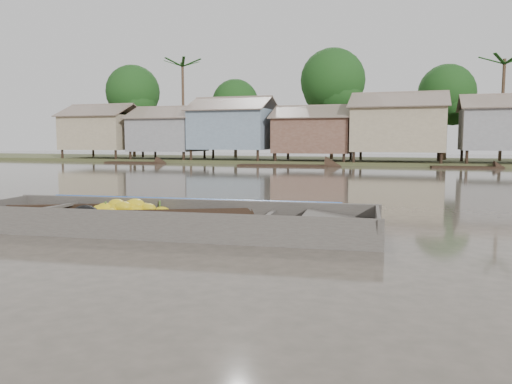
% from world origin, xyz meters
% --- Properties ---
extents(ground, '(120.00, 120.00, 0.00)m').
position_xyz_m(ground, '(0.00, 0.00, 0.00)').
color(ground, '#464136').
rests_on(ground, ground).
extents(riverbank, '(120.00, 12.47, 10.22)m').
position_xyz_m(riverbank, '(3.03, 31.86, 3.07)').
color(riverbank, '#384723').
rests_on(riverbank, ground).
extents(banana_boat, '(5.62, 3.55, 0.79)m').
position_xyz_m(banana_boat, '(-2.31, 0.45, 0.16)').
color(banana_boat, black).
rests_on(banana_boat, ground).
extents(viewer_boat, '(8.59, 2.96, 0.68)m').
position_xyz_m(viewer_boat, '(-0.89, 0.03, 0.08)').
color(viewer_boat, '#413A37').
rests_on(viewer_boat, ground).
extents(distant_boats, '(43.05, 3.51, 0.35)m').
position_xyz_m(distant_boats, '(5.25, 25.17, -0.05)').
color(distant_boats, black).
rests_on(distant_boats, ground).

